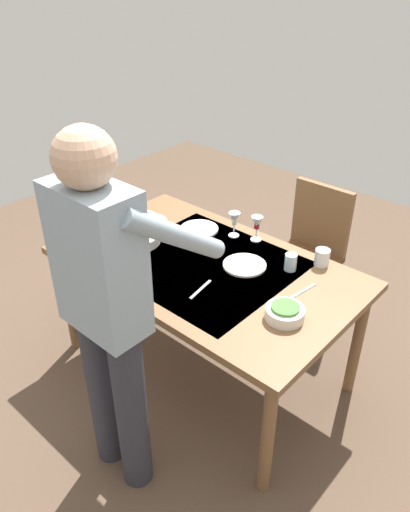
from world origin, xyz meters
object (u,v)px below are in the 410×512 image
at_px(chair_near, 310,245).
at_px(water_cup_near_left, 145,286).
at_px(water_cup_near_right, 291,262).
at_px(wine_glass_right, 234,220).
at_px(serving_bowl_pasta, 134,236).
at_px(dinner_plate_near, 245,265).
at_px(dining_table, 205,275).
at_px(person_server, 108,305).
at_px(dinner_plate_far, 199,229).
at_px(wine_glass_left, 257,224).
at_px(wine_bottle, 85,226).
at_px(side_bowl_salad, 285,312).
at_px(water_cup_far_left, 322,257).

relative_size(chair_near, water_cup_near_left, 8.69).
xyz_separation_m(chair_near, water_cup_near_right, (-0.22, 0.61, 0.25)).
distance_m(chair_near, water_cup_near_left, 1.31).
xyz_separation_m(wine_glass_right, serving_bowl_pasta, (0.38, 0.43, -0.07)).
height_order(serving_bowl_pasta, dinner_plate_near, serving_bowl_pasta).
bearing_deg(dining_table, person_server, 101.78).
bearing_deg(serving_bowl_pasta, dinner_plate_far, -117.47).
relative_size(dining_table, dinner_plate_near, 7.03).
bearing_deg(wine_glass_left, dinner_plate_far, 21.44).
bearing_deg(wine_bottle, wine_glass_right, -132.19).
relative_size(water_cup_near_left, side_bowl_salad, 0.58).
xyz_separation_m(person_server, wine_glass_right, (0.24, -1.09, -0.12)).
bearing_deg(dinner_plate_near, person_server, 89.09).
bearing_deg(person_server, chair_near, -89.61).
bearing_deg(water_cup_far_left, dinner_plate_near, 43.95).
bearing_deg(dinner_plate_far, chair_near, -124.98).
height_order(wine_glass_left, water_cup_near_left, wine_glass_left).
relative_size(wine_glass_left, water_cup_near_right, 1.64).
bearing_deg(wine_glass_right, wine_bottle, 47.81).
bearing_deg(serving_bowl_pasta, wine_glass_left, -136.77).
distance_m(chair_near, dinner_plate_far, 0.77).
xyz_separation_m(wine_glass_left, dinner_plate_far, (0.33, 0.13, -0.10)).
relative_size(serving_bowl_pasta, side_bowl_salad, 1.67).
xyz_separation_m(water_cup_far_left, serving_bowl_pasta, (0.93, 0.50, -0.01)).
height_order(wine_bottle, water_cup_far_left, wine_bottle).
bearing_deg(dinner_plate_far, side_bowl_salad, 157.10).
xyz_separation_m(serving_bowl_pasta, dinner_plate_far, (-0.18, -0.35, -0.03)).
distance_m(wine_glass_left, side_bowl_salad, 0.72).
xyz_separation_m(person_server, wine_glass_left, (0.11, -1.14, -0.12)).
distance_m(dining_table, side_bowl_salad, 0.59).
relative_size(wine_glass_left, serving_bowl_pasta, 0.50).
bearing_deg(person_server, water_cup_near_right, -101.88).
distance_m(water_cup_far_left, dinner_plate_near, 0.41).
bearing_deg(wine_glass_right, water_cup_near_left, 94.00).
relative_size(water_cup_near_left, dinner_plate_near, 0.46).
distance_m(chair_near, side_bowl_salad, 1.09).
relative_size(water_cup_near_left, water_cup_far_left, 1.15).
height_order(wine_glass_left, side_bowl_salad, wine_glass_left).
relative_size(wine_glass_left, dinner_plate_near, 0.66).
xyz_separation_m(dining_table, dinner_plate_near, (-0.17, -0.12, 0.07)).
height_order(dining_table, wine_glass_left, wine_glass_left).
bearing_deg(wine_bottle, dinner_plate_near, -153.43).
bearing_deg(water_cup_near_left, dining_table, -93.96).
bearing_deg(chair_near, dining_table, 80.53).
xyz_separation_m(water_cup_near_left, water_cup_far_left, (-0.49, -0.81, -0.01)).
height_order(dining_table, wine_glass_right, wine_glass_right).
relative_size(wine_glass_left, water_cup_far_left, 1.66).
relative_size(dining_table, person_server, 0.96).
distance_m(wine_glass_left, dinner_plate_far, 0.36).
bearing_deg(dinner_plate_near, wine_bottle, 26.57).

